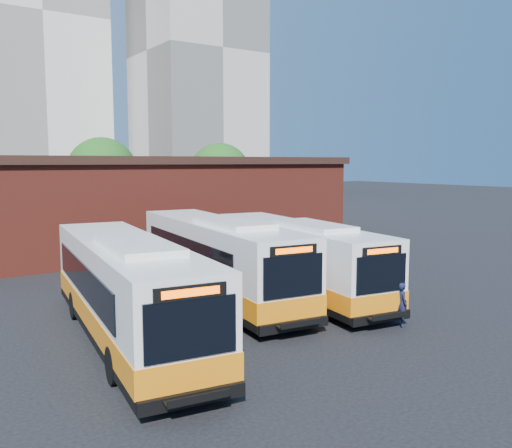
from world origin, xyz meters
TOP-DOWN VIEW (x-y plane):
  - ground at (0.00, 0.00)m, footprint 220.00×220.00m
  - bus_west at (-8.12, 0.88)m, footprint 4.31×13.42m
  - bus_midwest at (-2.66, 4.18)m, footprint 4.23×13.62m
  - bus_mideast at (0.67, 2.81)m, footprint 4.23×12.81m
  - transit_worker at (0.83, -3.30)m, footprint 0.59×0.71m
  - depot_building at (0.00, 20.00)m, footprint 28.60×12.60m
  - tree_mid at (2.00, 34.00)m, footprint 6.56×6.56m
  - tree_east at (13.00, 31.00)m, footprint 6.24×6.24m
  - tower_center at (7.00, 86.00)m, footprint 22.00×20.00m
  - tower_right at (30.00, 68.00)m, footprint 18.00×18.00m

SIDE VIEW (x-z plane):
  - ground at x=0.00m, z-range 0.00..0.00m
  - transit_worker at x=0.83m, z-range 0.00..1.66m
  - bus_mideast at x=0.67m, z-range -0.16..3.28m
  - bus_west at x=-8.12m, z-range -0.17..3.44m
  - bus_midwest at x=-2.66m, z-range -0.17..3.49m
  - depot_building at x=0.00m, z-range 0.06..6.46m
  - tree_east at x=13.00m, z-range 0.85..8.81m
  - tree_mid at x=2.00m, z-range 0.90..9.26m
  - tower_right at x=30.00m, z-range -0.26..48.94m
  - tower_center at x=7.00m, z-range -0.26..60.94m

